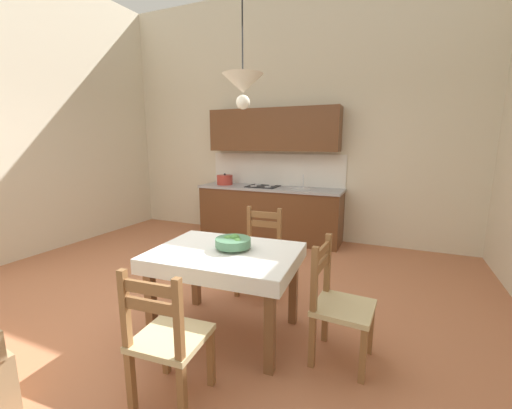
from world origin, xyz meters
The scene contains 9 objects.
ground_plane centered at (0.00, 0.00, -0.05)m, with size 6.67×6.14×0.10m, color #B7704C.
wall_back centered at (0.00, 2.83, 2.05)m, with size 6.67×0.12×4.10m, color beige.
kitchen_cabinetry centered at (-0.17, 2.50, 0.86)m, with size 2.46×0.63×2.20m.
dining_table centered at (0.52, -0.34, 0.61)m, with size 1.25×0.96×0.75m.
dining_chair_window_side centered at (1.46, -0.31, 0.44)m, with size 0.45×0.45×0.93m.
dining_chair_camera_side centered at (0.56, -1.17, 0.44)m, with size 0.45×0.45×0.93m.
dining_chair_kitchen_side centered at (0.47, 0.53, 0.44)m, with size 0.44×0.44×0.93m.
fruit_bowl centered at (0.56, -0.28, 0.81)m, with size 0.30×0.30×0.12m.
pendant_lamp centered at (0.64, -0.23, 2.08)m, with size 0.32×0.32×0.80m.
Camera 1 is at (1.77, -2.59, 1.64)m, focal length 22.52 mm.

